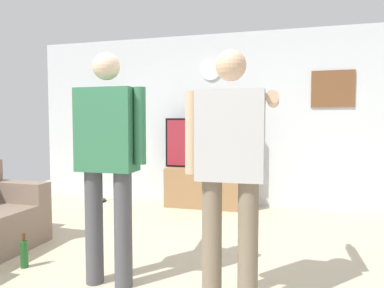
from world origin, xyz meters
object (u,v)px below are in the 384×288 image
framed_picture (333,89)px  person_standing_nearer_couch (230,161)px  floor_lamp (95,121)px  person_standing_nearer_lamp (108,153)px  beverage_bottle (24,254)px  wall_clock (211,70)px  television (207,143)px  tv_stand (207,187)px

framed_picture → person_standing_nearer_couch: (-1.07, -3.03, -0.77)m
floor_lamp → person_standing_nearer_lamp: (1.61, -2.55, -0.29)m
beverage_bottle → wall_clock: bearing=69.0°
television → wall_clock: size_ratio=4.10×
framed_picture → beverage_bottle: (-2.92, -2.88, -1.67)m
person_standing_nearer_lamp → beverage_bottle: (-0.88, 0.09, -0.92)m
floor_lamp → person_standing_nearer_couch: floor_lamp is taller
beverage_bottle → person_standing_nearer_couch: bearing=-4.9°
wall_clock → person_standing_nearer_couch: wall_clock is taller
tv_stand → person_standing_nearer_lamp: size_ratio=0.69×
television → framed_picture: size_ratio=2.24×
floor_lamp → person_standing_nearer_lamp: floor_lamp is taller
framed_picture → floor_lamp: 3.71m
tv_stand → person_standing_nearer_couch: bearing=-74.7°
tv_stand → beverage_bottle: (-1.10, -2.58, -0.17)m
tv_stand → person_standing_nearer_couch: person_standing_nearer_couch is taller
framed_picture → tv_stand: bearing=-170.8°
tv_stand → wall_clock: 1.86m
tv_stand → wall_clock: wall_clock is taller
wall_clock → person_standing_nearer_lamp: bearing=-94.3°
wall_clock → person_standing_nearer_lamp: 3.16m
wall_clock → beverage_bottle: size_ratio=1.06×
person_standing_nearer_lamp → person_standing_nearer_couch: (0.97, -0.07, -0.03)m
framed_picture → person_standing_nearer_couch: framed_picture is taller
television → beverage_bottle: (-1.10, -2.63, -0.86)m
wall_clock → beverage_bottle: bearing=-111.0°
beverage_bottle → person_standing_nearer_lamp: bearing=-5.6°
television → person_standing_nearer_lamp: person_standing_nearer_lamp is taller
person_standing_nearer_couch → beverage_bottle: person_standing_nearer_couch is taller
person_standing_nearer_couch → tv_stand: bearing=105.3°
tv_stand → floor_lamp: bearing=-176.3°
television → person_standing_nearer_couch: 2.88m
person_standing_nearer_couch → person_standing_nearer_lamp: bearing=175.8°
tv_stand → person_standing_nearer_couch: 2.93m
person_standing_nearer_lamp → person_standing_nearer_couch: 0.97m
floor_lamp → wall_clock: bearing=12.5°
floor_lamp → beverage_bottle: 2.84m
tv_stand → beverage_bottle: tv_stand is taller
framed_picture → floor_lamp: bearing=-173.6°
television → beverage_bottle: television is taller
framed_picture → floor_lamp: size_ratio=0.32×
person_standing_nearer_lamp → beverage_bottle: size_ratio=5.91×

